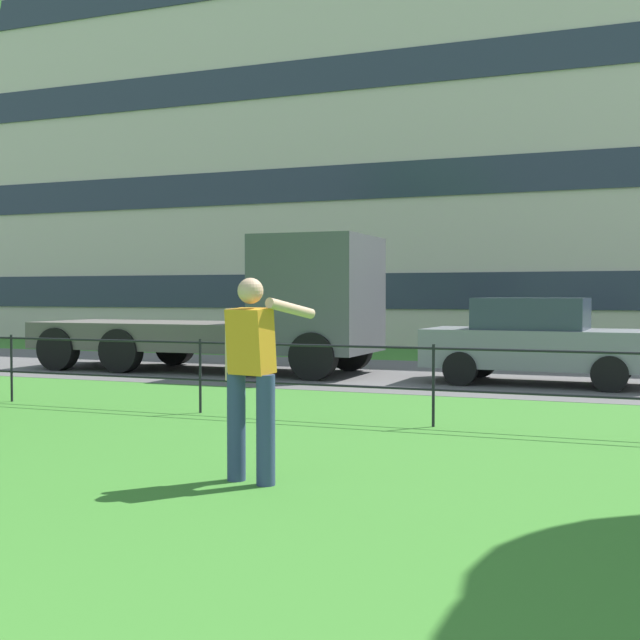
% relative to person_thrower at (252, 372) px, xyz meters
% --- Properties ---
extents(street_strip, '(80.00, 6.57, 0.01)m').
position_rel_person_thrower_xyz_m(street_strip, '(-0.90, 9.78, -0.94)').
color(street_strip, '#565454').
rests_on(street_strip, ground).
extents(park_fence, '(28.98, 0.04, 1.00)m').
position_rel_person_thrower_xyz_m(park_fence, '(-0.90, 3.50, -0.28)').
color(park_fence, black).
rests_on(park_fence, ground).
extents(person_thrower, '(0.64, 0.74, 1.74)m').
position_rel_person_thrower_xyz_m(person_thrower, '(0.00, 0.00, 0.00)').
color(person_thrower, navy).
rests_on(person_thrower, ground).
extents(flatbed_truck_left, '(7.32, 2.49, 2.75)m').
position_rel_person_thrower_xyz_m(flatbed_truck_left, '(-4.48, 9.02, 0.28)').
color(flatbed_truck_left, '#4C4C51').
rests_on(flatbed_truck_left, ground).
extents(car_grey_far_right, '(4.05, 1.90, 1.54)m').
position_rel_person_thrower_xyz_m(car_grey_far_right, '(1.27, 8.88, -0.16)').
color(car_grey_far_right, slate).
rests_on(car_grey_far_right, ground).
extents(apartment_building_background, '(39.80, 15.23, 14.03)m').
position_rel_person_thrower_xyz_m(apartment_building_background, '(-7.21, 25.88, 6.08)').
color(apartment_building_background, beige).
rests_on(apartment_building_background, ground).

